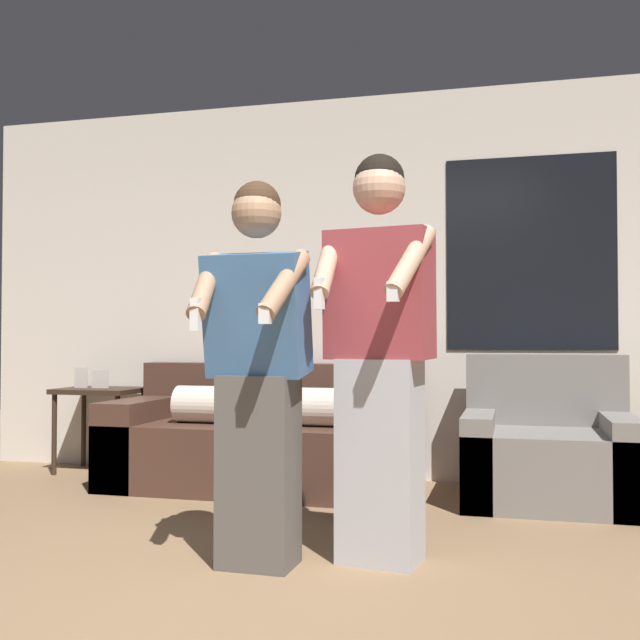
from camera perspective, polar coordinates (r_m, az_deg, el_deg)
wall_back at (r=5.32m, az=3.77°, el=2.64°), size 5.97×0.07×2.70m
couch at (r=5.01m, az=-4.25°, el=-9.23°), size 1.99×0.93×0.80m
armchair at (r=4.73m, az=16.95°, el=-9.69°), size 0.97×0.86×0.88m
side_table at (r=5.75m, az=-16.44°, el=-5.83°), size 0.58×0.46×0.76m
person_left at (r=3.22m, az=-4.79°, el=-3.86°), size 0.49×0.49×1.65m
person_right at (r=3.29m, az=4.54°, el=-2.48°), size 0.51×0.51×1.79m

